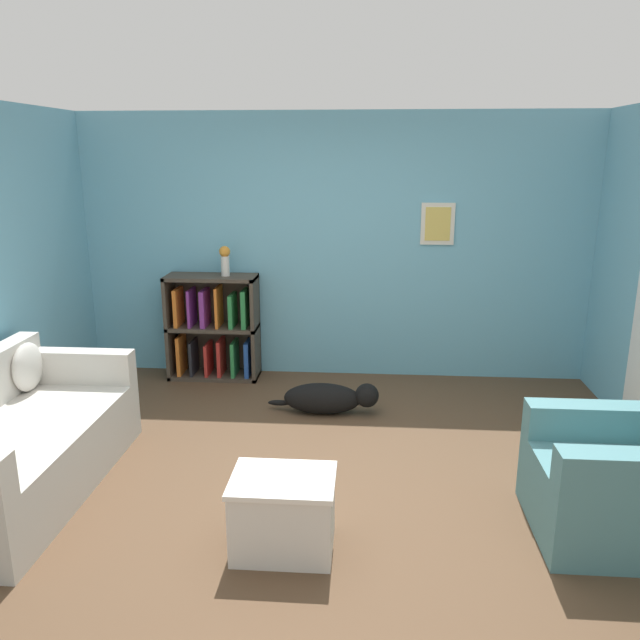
% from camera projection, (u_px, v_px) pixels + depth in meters
% --- Properties ---
extents(ground_plane, '(14.00, 14.00, 0.00)m').
position_uv_depth(ground_plane, '(316.00, 480.00, 4.36)').
color(ground_plane, brown).
extents(wall_back, '(5.60, 0.13, 2.60)m').
position_uv_depth(wall_back, '(334.00, 248.00, 6.19)').
color(wall_back, '#6BADC6').
rests_on(wall_back, ground_plane).
extents(couch, '(0.93, 1.90, 0.83)m').
position_uv_depth(couch, '(13.00, 447.00, 4.15)').
color(couch, beige).
rests_on(couch, ground_plane).
extents(bookshelf, '(0.89, 0.36, 1.05)m').
position_uv_depth(bookshelf, '(214.00, 328.00, 6.26)').
color(bookshelf, '#42382D').
rests_on(bookshelf, ground_plane).
extents(recliner_chair, '(0.95, 0.84, 1.08)m').
position_uv_depth(recliner_chair, '(631.00, 477.00, 3.65)').
color(recliner_chair, slate).
rests_on(recliner_chair, ground_plane).
extents(coffee_table, '(0.59, 0.44, 0.45)m').
position_uv_depth(coffee_table, '(283.00, 511.00, 3.54)').
color(coffee_table, silver).
rests_on(coffee_table, ground_plane).
extents(dog, '(0.98, 0.25, 0.28)m').
position_uv_depth(dog, '(329.00, 398.00, 5.43)').
color(dog, black).
rests_on(dog, ground_plane).
extents(vase, '(0.11, 0.11, 0.29)m').
position_uv_depth(vase, '(225.00, 259.00, 6.04)').
color(vase, silver).
rests_on(vase, bookshelf).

